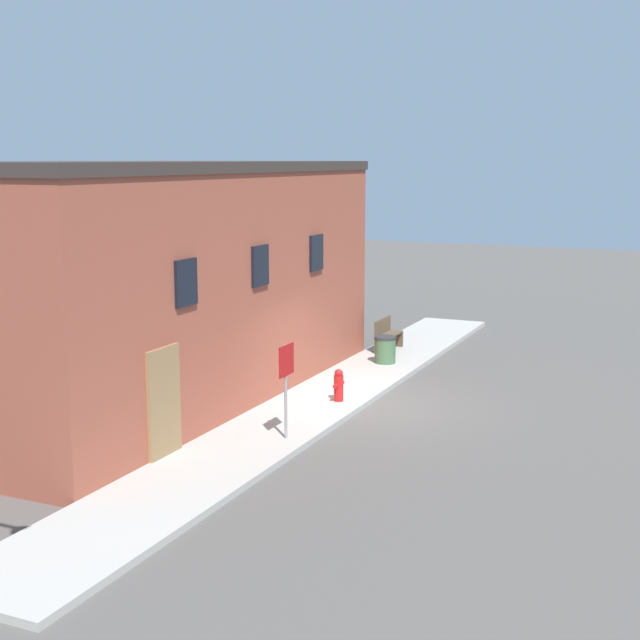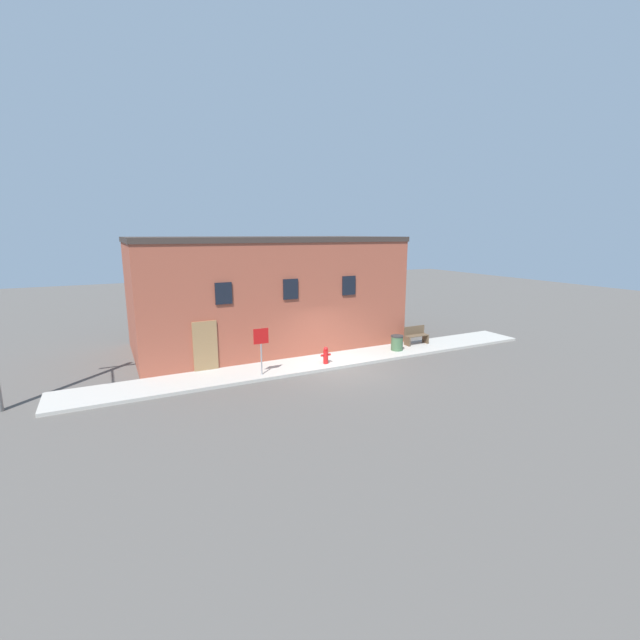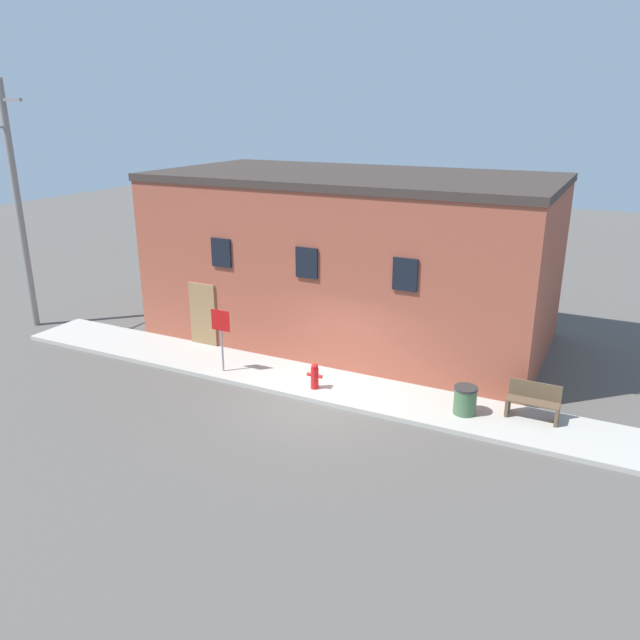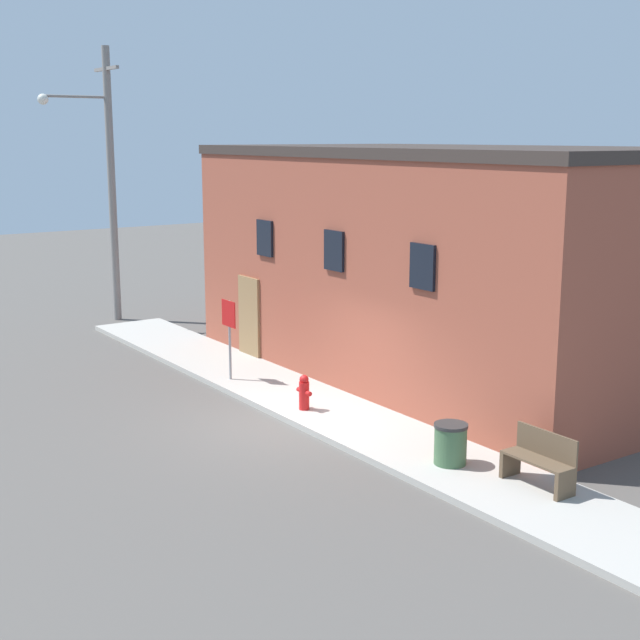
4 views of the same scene
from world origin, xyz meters
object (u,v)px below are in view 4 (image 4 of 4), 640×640
stop_sign (229,325)px  bench (540,461)px  fire_hydrant (304,392)px  utility_pole (107,176)px  trash_bin (450,444)px

stop_sign → bench: 8.80m
fire_hydrant → utility_pole: size_ratio=0.09×
stop_sign → bench: (8.69, 1.03, -0.88)m
stop_sign → utility_pole: bearing=176.3°
utility_pole → stop_sign: bearing=-3.7°
stop_sign → utility_pole: size_ratio=0.22×
fire_hydrant → trash_bin: 4.13m
stop_sign → bench: stop_sign is taller
bench → trash_bin: bench is taller
trash_bin → utility_pole: 16.42m
bench → trash_bin: bearing=-161.9°
bench → stop_sign: bearing=-173.2°
fire_hydrant → stop_sign: 3.14m
fire_hydrant → utility_pole: (-11.78, 0.42, 4.08)m
stop_sign → bench: bearing=6.8°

